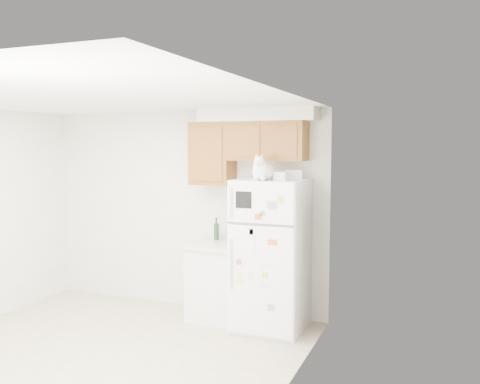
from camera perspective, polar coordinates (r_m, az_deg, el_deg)
The scene contains 9 objects.
ground_plane at distance 5.28m, azimuth -17.12°, elevation -18.19°, with size 3.80×4.00×0.01m, color beige.
room_shell at distance 4.98m, azimuth -14.78°, elevation 0.46°, with size 3.84×4.04×2.52m.
refrigerator at distance 5.76m, azimuth 3.46°, elevation -7.02°, with size 0.76×0.78×1.70m.
base_counter at distance 6.16m, azimuth -2.52°, elevation -9.90°, with size 0.64×0.64×0.92m.
cat at distance 5.46m, azimuth 2.55°, elevation 2.46°, with size 0.28×0.41×0.29m.
storage_box_back at distance 5.70m, azimuth 6.01°, elevation 1.97°, with size 0.18×0.13×0.10m, color white.
storage_box_front at distance 5.48m, azimuth 4.65°, elevation 1.79°, with size 0.15×0.11×0.09m, color white.
bottle_green at distance 6.23m, azimuth -2.68°, elevation -4.14°, with size 0.06×0.06×0.28m, color #19381E, non-canonical shape.
bottle_amber at distance 6.13m, azimuth -1.10°, elevation -4.15°, with size 0.07×0.07×0.30m, color #593814, non-canonical shape.
Camera 1 is at (3.09, -3.73, 2.07)m, focal length 38.00 mm.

